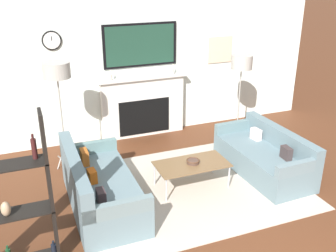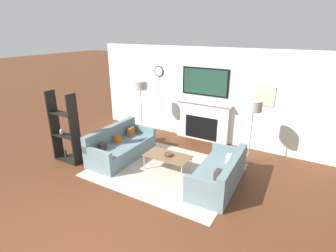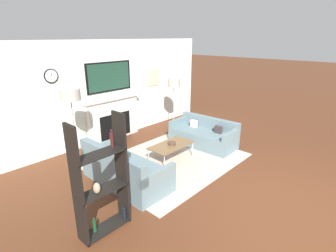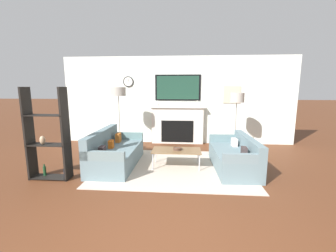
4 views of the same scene
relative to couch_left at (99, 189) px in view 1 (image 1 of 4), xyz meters
name	(u,v)px [view 1 (image 1 of 4)]	position (x,y,z in m)	size (l,w,h in m)	color
fireplace_wall	(141,73)	(1.35, 2.24, 0.94)	(7.20, 0.28, 2.70)	white
area_rug	(188,187)	(1.34, 0.00, -0.27)	(3.28, 2.52, 0.01)	#B8AA9A
couch_left	(99,189)	(0.00, 0.00, 0.00)	(0.85, 1.85, 0.81)	slate
couch_right	(265,157)	(2.67, 0.00, -0.02)	(0.86, 1.76, 0.71)	slate
coffee_table	(192,165)	(1.40, 0.02, 0.08)	(1.08, 0.57, 0.39)	brown
decorative_bowl	(193,161)	(1.42, 0.03, 0.14)	(0.20, 0.20, 0.06)	#4B352B
floor_lamp_left	(57,72)	(-0.26, 1.31, 1.34)	(0.41, 0.41, 1.77)	#9E998E
floor_lamp_right	(242,63)	(2.95, 1.31, 1.19)	(0.38, 0.38, 1.63)	#9E998E
shelf_unit	(15,202)	(-1.02, -0.82, 0.54)	(0.77, 0.28, 1.77)	black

